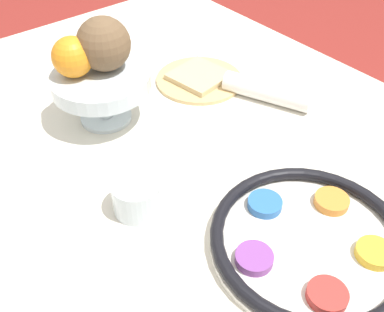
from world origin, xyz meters
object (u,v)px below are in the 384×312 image
(orange_fruit, at_px, (72,57))
(napkin_roll, at_px, (267,91))
(fruit_stand, at_px, (101,85))
(seder_plate, at_px, (310,240))
(bread_plate, at_px, (199,78))
(cup_near, at_px, (137,196))
(coconut, at_px, (104,44))

(orange_fruit, height_order, napkin_roll, orange_fruit)
(fruit_stand, distance_m, napkin_roll, 0.34)
(seder_plate, distance_m, bread_plate, 0.49)
(seder_plate, height_order, napkin_roll, napkin_roll)
(seder_plate, xyz_separation_m, cup_near, (0.22, 0.15, 0.01))
(seder_plate, bearing_deg, cup_near, 34.48)
(seder_plate, bearing_deg, napkin_roll, -36.78)
(coconut, bearing_deg, fruit_stand, 117.10)
(fruit_stand, xyz_separation_m, cup_near, (-0.24, 0.09, -0.05))
(coconut, xyz_separation_m, cup_near, (-0.25, 0.11, -0.13))
(seder_plate, distance_m, napkin_roll, 0.39)
(orange_fruit, relative_size, bread_plate, 0.39)
(coconut, relative_size, bread_plate, 0.52)
(bread_plate, xyz_separation_m, napkin_roll, (-0.15, -0.06, 0.01))
(bread_plate, height_order, napkin_roll, napkin_roll)
(bread_plate, bearing_deg, napkin_roll, -156.89)
(coconut, distance_m, napkin_roll, 0.35)
(coconut, relative_size, napkin_roll, 0.53)
(napkin_roll, bearing_deg, coconut, 58.73)
(seder_plate, xyz_separation_m, napkin_roll, (0.31, -0.23, 0.01))
(cup_near, bearing_deg, seder_plate, -145.52)
(cup_near, bearing_deg, coconut, -23.06)
(cup_near, bearing_deg, fruit_stand, -19.41)
(coconut, xyz_separation_m, bread_plate, (-0.02, -0.21, -0.15))
(seder_plate, relative_size, cup_near, 3.72)
(bread_plate, bearing_deg, coconut, 84.40)
(orange_fruit, bearing_deg, cup_near, 169.45)
(orange_fruit, relative_size, cup_near, 0.96)
(napkin_roll, bearing_deg, orange_fruit, 61.41)
(seder_plate, bearing_deg, orange_fruit, 11.88)
(seder_plate, height_order, cup_near, cup_near)
(coconut, height_order, napkin_roll, coconut)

